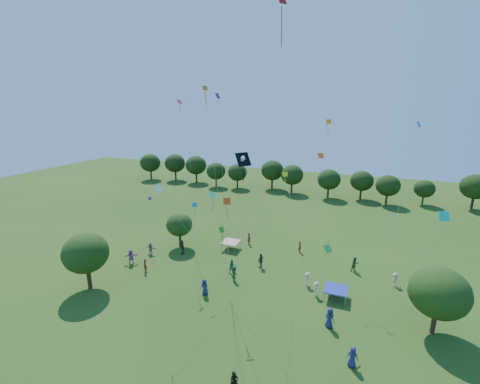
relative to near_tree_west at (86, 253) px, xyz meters
name	(u,v)px	position (x,y,z in m)	size (l,w,h in m)	color
near_tree_west	(86,253)	(0.00, 0.00, 0.00)	(4.64, 4.64, 6.16)	#422B19
near_tree_north	(179,225)	(3.51, 12.48, -0.83)	(3.52, 3.52, 4.82)	#422B19
near_tree_east	(439,293)	(32.83, 5.22, -0.15)	(4.75, 4.75, 6.05)	#422B19
treeline	(302,175)	(13.71, 45.93, 0.04)	(88.01, 8.77, 6.77)	#422B19
tent_red_stripe	(231,242)	(10.28, 14.24, -3.02)	(2.20, 2.20, 1.10)	red
tent_blue	(336,289)	(24.61, 7.50, -3.02)	(2.20, 2.20, 1.10)	#192CA3
man_in_black	(234,382)	(19.24, -6.34, -3.25)	(0.60, 0.38, 1.60)	black
crowd_person_0	(353,357)	(26.59, -1.13, -3.21)	(0.84, 0.45, 1.70)	navy
crowd_person_1	(300,247)	(19.21, 16.65, -3.27)	(0.59, 0.38, 1.58)	maroon
crowd_person_2	(355,264)	(26.18, 13.92, -3.16)	(0.89, 0.48, 1.80)	#23532A
crowd_person_3	(395,279)	(30.33, 12.25, -3.31)	(0.98, 0.44, 1.49)	#B5A990
crowd_person_4	(182,247)	(4.98, 10.62, -3.10)	(1.12, 0.51, 1.91)	#37302C
crowd_person_5	(131,256)	(0.47, 6.04, -3.12)	(1.74, 0.62, 1.87)	#AE65A4
crowd_person_6	(330,318)	(24.51, 2.79, -3.11)	(0.93, 0.50, 1.88)	navy
crowd_person_7	(145,265)	(3.35, 5.00, -3.24)	(0.61, 0.39, 1.63)	maroon
crowd_person_8	(232,266)	(12.99, 8.35, -3.19)	(0.85, 0.46, 1.72)	#2A6240
crowd_person_9	(307,279)	(21.55, 8.79, -3.27)	(1.03, 0.46, 1.57)	beige
crowd_person_10	(261,261)	(15.67, 10.80, -3.13)	(1.09, 0.49, 1.85)	#49443A
crowd_person_11	(151,248)	(1.12, 9.09, -3.28)	(1.44, 0.52, 1.55)	#AA6389
crowd_person_12	(205,287)	(12.01, 3.31, -3.19)	(0.85, 0.46, 1.73)	navy
crowd_person_13	(249,238)	(12.07, 16.64, -3.18)	(0.65, 0.42, 1.74)	maroon
crowd_person_14	(235,273)	(13.86, 7.02, -3.21)	(0.84, 0.45, 1.70)	#2B6635
crowd_person_15	(316,289)	(22.72, 7.20, -3.27)	(1.03, 0.46, 1.58)	beige
pirate_kite	(244,162)	(16.58, 2.50, 10.20)	(4.98, 1.70, 13.70)	black
red_high_kite	(272,66)	(18.09, 4.96, 17.95)	(3.65, 3.40, 26.02)	red
small_kite_0	(182,132)	(4.73, 12.29, 11.58)	(1.71, 1.36, 18.21)	#D10C3F
small_kite_1	(318,175)	(21.50, 12.18, 7.56)	(1.32, 1.35, 12.61)	#FF550D
small_kite_2	(287,184)	(17.20, 16.44, 5.13)	(2.71, 0.52, 9.41)	#D5FF16
small_kite_3	(326,255)	(23.79, 3.09, 2.66)	(1.36, 2.06, 6.18)	green
small_kite_4	(408,170)	(29.85, 9.98, 9.11)	(1.25, 2.95, 16.20)	#157CD6
small_kite_5	(221,147)	(13.40, 4.85, 10.99)	(1.97, 1.98, 18.64)	#661687
small_kite_6	(172,208)	(10.60, 0.39, 6.01)	(5.00, 4.31, 10.88)	white
small_kite_7	(216,213)	(14.35, 1.44, 5.68)	(0.53, 3.09, 10.44)	#0BA781
small_kite_8	(227,214)	(14.72, 3.09, 5.17)	(0.70, 1.19, 9.43)	#F8440E
small_kite_9	(323,154)	(21.77, 13.44, 9.59)	(1.58, 3.14, 16.09)	#FFA20D
small_kite_10	(213,151)	(13.44, 2.95, 10.90)	(1.84, 1.21, 19.14)	orange
small_kite_11	(223,244)	(15.90, -0.46, 3.85)	(2.02, 5.64, 8.46)	#36931A
small_kite_12	(195,210)	(7.48, 9.79, 2.53)	(2.04, 2.50, 6.30)	#127CB5
small_kite_13	(150,207)	(0.32, 10.66, 1.78)	(2.04, 2.80, 5.78)	purple
small_kite_14	(189,125)	(5.74, 12.21, 12.48)	(0.78, 1.03, 18.83)	white
small_kite_15	(432,239)	(30.58, -0.08, 6.46)	(3.20, 0.93, 11.14)	#0DC99C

